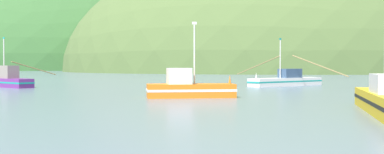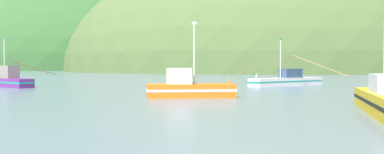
# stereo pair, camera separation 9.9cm
# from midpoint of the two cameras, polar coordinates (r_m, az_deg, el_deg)

# --- Properties ---
(hill_mid_right) EXTENTS (207.00, 165.60, 109.38)m
(hill_mid_right) POSITION_cam_midpoint_polar(r_m,az_deg,el_deg) (281.57, -17.36, 0.95)
(hill_mid_right) COLOR #386633
(hill_mid_right) RESTS_ON ground
(hill_far_center) EXTENTS (159.12, 127.29, 92.65)m
(hill_far_center) POSITION_cam_midpoint_polar(r_m,az_deg,el_deg) (180.65, 9.47, 0.71)
(hill_far_center) COLOR #516B38
(hill_far_center) RESTS_ON ground
(fishing_boat_purple) EXTENTS (9.40, 11.55, 5.65)m
(fishing_boat_purple) POSITION_cam_midpoint_polar(r_m,az_deg,el_deg) (56.22, -22.11, -0.43)
(fishing_boat_purple) COLOR #6B2D84
(fishing_boat_purple) RESTS_ON ground
(fishing_boat_orange) EXTENTS (7.14, 4.33, 5.80)m
(fishing_boat_orange) POSITION_cam_midpoint_polar(r_m,az_deg,el_deg) (35.22, -0.36, -1.34)
(fishing_boat_orange) COLOR orange
(fishing_boat_orange) RESTS_ON ground
(fishing_boat_white) EXTENTS (12.63, 11.59, 5.66)m
(fishing_boat_white) POSITION_cam_midpoint_polar(r_m,az_deg,el_deg) (56.32, 11.77, -0.39)
(fishing_boat_white) COLOR white
(fishing_boat_white) RESTS_ON ground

